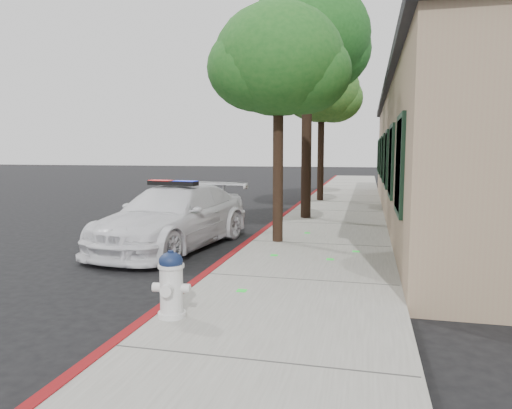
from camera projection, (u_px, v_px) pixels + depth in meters
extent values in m
plane|color=black|center=(202.00, 282.00, 7.87)|extent=(120.00, 120.00, 0.00)
cube|color=gray|center=(317.00, 247.00, 10.40)|extent=(3.20, 60.00, 0.15)
cube|color=maroon|center=(250.00, 243.00, 10.75)|extent=(0.14, 60.00, 0.16)
cube|color=#867257|center=(500.00, 157.00, 14.81)|extent=(7.00, 20.00, 4.00)
cube|color=black|center=(504.00, 88.00, 14.57)|extent=(7.30, 20.30, 0.24)
cube|color=black|center=(400.00, 165.00, 7.89)|extent=(0.08, 1.48, 1.68)
cube|color=black|center=(391.00, 161.00, 10.79)|extent=(0.08, 1.48, 1.68)
cube|color=black|center=(386.00, 159.00, 13.70)|extent=(0.08, 1.48, 1.68)
cube|color=black|center=(383.00, 158.00, 16.60)|extent=(0.08, 1.48, 1.68)
cube|color=black|center=(381.00, 157.00, 19.50)|extent=(0.08, 1.48, 1.68)
cube|color=black|center=(379.00, 156.00, 22.40)|extent=(0.08, 1.48, 1.68)
cube|color=black|center=(378.00, 156.00, 25.30)|extent=(0.08, 1.48, 1.68)
imported|color=white|center=(174.00, 217.00, 10.63)|extent=(2.65, 5.08, 1.41)
cube|color=black|center=(173.00, 183.00, 10.54)|extent=(1.23, 0.45, 0.10)
cube|color=red|center=(161.00, 182.00, 10.66)|extent=(0.55, 0.31, 0.11)
cube|color=#0C1CD8|center=(185.00, 183.00, 10.43)|extent=(0.55, 0.31, 0.11)
cylinder|color=silver|center=(172.00, 314.00, 5.79)|extent=(0.34, 0.34, 0.06)
cylinder|color=silver|center=(171.00, 290.00, 5.75)|extent=(0.28, 0.28, 0.56)
cylinder|color=silver|center=(171.00, 266.00, 5.72)|extent=(0.32, 0.32, 0.04)
ellipsoid|color=#101C3C|center=(171.00, 261.00, 5.71)|extent=(0.29, 0.29, 0.22)
cylinder|color=#101C3C|center=(171.00, 253.00, 5.70)|extent=(0.07, 0.07, 0.06)
cylinder|color=silver|center=(158.00, 287.00, 5.77)|extent=(0.13, 0.12, 0.11)
cylinder|color=silver|center=(185.00, 288.00, 5.73)|extent=(0.13, 0.12, 0.11)
cylinder|color=silver|center=(167.00, 290.00, 5.58)|extent=(0.15, 0.14, 0.14)
cylinder|color=black|center=(278.00, 170.00, 10.49)|extent=(0.23, 0.23, 3.20)
ellipsoid|color=#184E18|center=(279.00, 60.00, 10.22)|extent=(2.85, 2.85, 2.42)
ellipsoid|color=#184E18|center=(302.00, 72.00, 10.24)|extent=(2.14, 2.14, 1.82)
ellipsoid|color=#184E18|center=(258.00, 68.00, 10.20)|extent=(2.22, 2.22, 1.89)
cylinder|color=black|center=(306.00, 146.00, 14.23)|extent=(0.31, 0.31, 4.37)
ellipsoid|color=#184A17|center=(308.00, 35.00, 13.86)|extent=(3.66, 3.66, 3.11)
ellipsoid|color=#184A17|center=(322.00, 50.00, 14.25)|extent=(2.95, 2.95, 2.51)
ellipsoid|color=#184A17|center=(292.00, 42.00, 13.66)|extent=(2.83, 2.83, 2.41)
cylinder|color=black|center=(321.00, 157.00, 19.46)|extent=(0.27, 0.27, 3.59)
ellipsoid|color=#215B1C|center=(322.00, 90.00, 19.15)|extent=(3.08, 3.08, 2.61)
ellipsoid|color=#215B1C|center=(334.00, 98.00, 19.33)|extent=(2.36, 2.36, 2.00)
ellipsoid|color=#215B1C|center=(314.00, 94.00, 18.90)|extent=(2.46, 2.46, 2.09)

